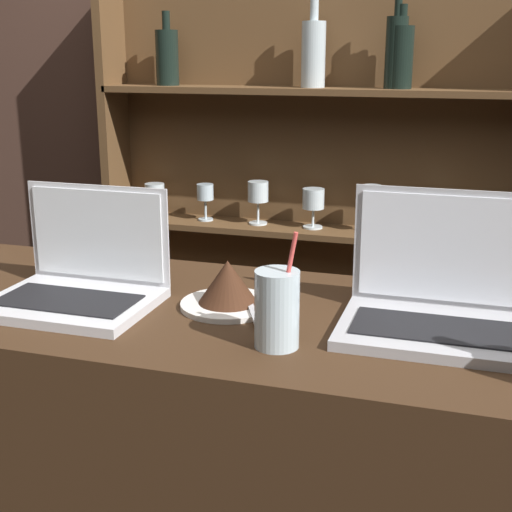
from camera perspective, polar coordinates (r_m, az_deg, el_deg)
back_wall at (r=2.37m, az=7.53°, el=11.24°), size 7.00×0.06×2.70m
back_shelf at (r=2.38m, az=4.77°, el=1.40°), size 1.43×0.18×1.78m
laptop_near at (r=1.39m, az=-13.89°, el=-1.82°), size 0.30×0.23×0.21m
laptop_far at (r=1.25m, az=14.39°, el=-3.50°), size 0.32×0.23×0.23m
cake_plate at (r=1.32m, az=-2.26°, el=-2.52°), size 0.18×0.18×0.09m
water_glass at (r=1.14m, az=1.69°, el=-4.25°), size 0.07×0.07×0.19m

